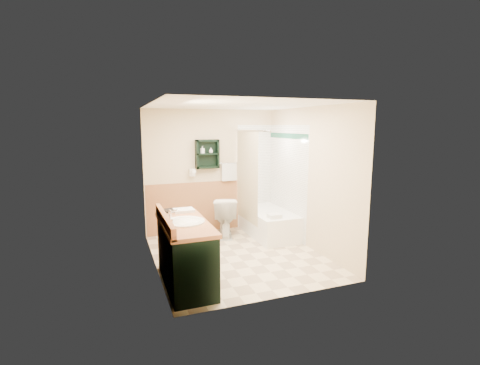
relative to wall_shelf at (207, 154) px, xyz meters
name	(u,v)px	position (x,y,z in m)	size (l,w,h in m)	color
floor	(237,255)	(0.10, -1.41, -1.55)	(3.00, 3.00, 0.00)	beige
back_wall	(211,171)	(0.10, 0.11, -0.35)	(2.60, 0.04, 2.40)	beige
left_wall	(152,188)	(-1.22, -1.41, -0.35)	(0.04, 3.00, 2.40)	beige
right_wall	(310,178)	(1.42, -1.41, -0.35)	(0.04, 3.00, 2.40)	beige
ceiling	(237,104)	(0.10, -1.41, 0.87)	(2.60, 3.00, 0.04)	white
wainscot_left	(156,234)	(-1.19, -1.41, -1.05)	(2.98, 2.98, 1.00)	#C47D4F
wainscot_back	(212,206)	(0.10, 0.08, -1.05)	(2.58, 2.58, 1.00)	#C47D4F
mirror_frame	(159,172)	(-1.17, -1.96, -0.05)	(1.30, 1.30, 1.00)	#985732
mirror_glass	(160,172)	(-1.17, -1.96, -0.05)	(1.20, 1.20, 0.90)	white
tile_right	(287,181)	(1.38, -0.66, -0.50)	(1.50, 1.50, 2.10)	white
tile_back	(259,176)	(1.13, 0.07, -0.50)	(0.95, 0.95, 2.10)	white
tile_accent	(287,136)	(1.37, -0.66, 0.35)	(1.50, 1.50, 0.10)	#164E38
wall_shelf	(207,154)	(0.00, 0.00, 0.00)	(0.45, 0.15, 0.55)	black
hair_dryer	(192,173)	(-0.30, 0.02, -0.35)	(0.10, 0.24, 0.18)	white
towel_bar	(229,163)	(0.45, 0.04, -0.20)	(0.40, 0.06, 0.40)	silver
curtain_rod	(251,131)	(0.63, -0.66, 0.45)	(0.03, 0.03, 1.60)	silver
shower_curtain	(247,176)	(0.63, -0.48, -0.40)	(1.05, 1.05, 1.70)	#C4B694
vanity	(186,253)	(-0.89, -2.13, -1.12)	(0.59, 1.35, 0.85)	black
bathtub	(267,222)	(1.03, -0.57, -1.31)	(0.72, 1.50, 0.48)	white
toilet	(225,217)	(0.22, -0.36, -1.17)	(0.43, 0.77, 0.75)	white
counter_towel	(184,210)	(-0.79, -1.58, -0.68)	(0.29, 0.22, 0.04)	silver
vanity_book	(164,204)	(-1.06, -1.50, -0.58)	(0.18, 0.02, 0.24)	black
tub_towel	(274,216)	(0.90, -1.12, -1.03)	(0.22, 0.18, 0.07)	silver
soap_bottle_a	(202,152)	(-0.10, -0.01, 0.05)	(0.06, 0.14, 0.06)	white
soap_bottle_b	(211,151)	(0.07, -0.01, 0.05)	(0.08, 0.10, 0.08)	white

